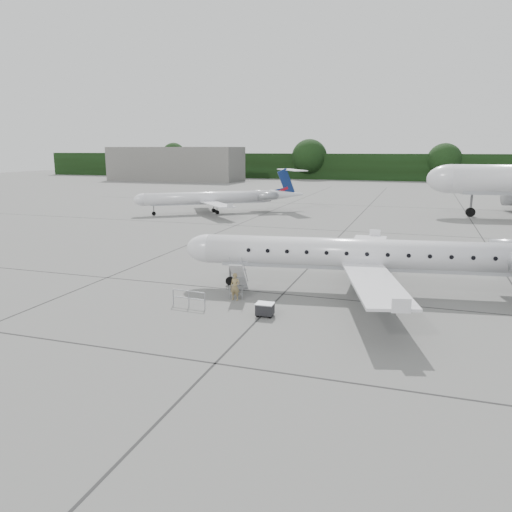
% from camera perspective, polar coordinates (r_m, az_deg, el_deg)
% --- Properties ---
extents(ground, '(320.00, 320.00, 0.00)m').
position_cam_1_polar(ground, '(29.98, 14.41, -6.69)').
color(ground, slate).
rests_on(ground, ground).
extents(treeline, '(260.00, 4.00, 8.00)m').
position_cam_1_polar(treeline, '(158.49, 18.01, 9.60)').
color(treeline, black).
rests_on(treeline, ground).
extents(terminal_building, '(40.00, 14.00, 10.00)m').
position_cam_1_polar(terminal_building, '(155.88, -9.17, 10.36)').
color(terminal_building, slate).
rests_on(terminal_building, ground).
extents(main_regional_jet, '(30.88, 24.25, 7.23)m').
position_cam_1_polar(main_regional_jet, '(33.90, 12.81, 1.88)').
color(main_regional_jet, silver).
rests_on(main_regional_jet, ground).
extents(airstair, '(1.17, 2.29, 2.26)m').
position_cam_1_polar(airstair, '(32.94, -1.95, -2.54)').
color(airstair, silver).
rests_on(airstair, ground).
extents(passenger, '(0.66, 0.45, 1.77)m').
position_cam_1_polar(passenger, '(31.83, -2.40, -3.53)').
color(passenger, olive).
rests_on(passenger, ground).
extents(safety_railing, '(2.20, 0.23, 1.00)m').
position_cam_1_polar(safety_railing, '(30.84, -7.69, -4.89)').
color(safety_railing, '#919399').
rests_on(safety_railing, ground).
extents(baggage_cart, '(1.00, 0.82, 0.84)m').
position_cam_1_polar(baggage_cart, '(28.93, 1.03, -6.10)').
color(baggage_cart, black).
rests_on(baggage_cart, ground).
extents(bg_regional_left, '(30.27, 28.69, 6.44)m').
position_cam_1_polar(bg_regional_left, '(75.04, -5.38, 7.32)').
color(bg_regional_left, silver).
rests_on(bg_regional_left, ground).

